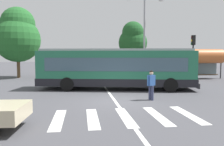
{
  "coord_description": "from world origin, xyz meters",
  "views": [
    {
      "loc": [
        -1.92,
        -12.43,
        2.58
      ],
      "look_at": [
        0.26,
        3.63,
        1.3
      ],
      "focal_mm": 36.03,
      "sensor_mm": 36.0,
      "label": 1
    }
  ],
  "objects": [
    {
      "name": "ground_plane",
      "position": [
        0.0,
        0.0,
        0.0
      ],
      "size": [
        160.0,
        160.0,
        0.0
      ],
      "primitive_type": "plane",
      "color": "#47474C"
    },
    {
      "name": "traffic_light_far_corner",
      "position": [
        8.27,
        7.14,
        2.98
      ],
      "size": [
        0.33,
        0.32,
        4.42
      ],
      "color": "#28282B",
      "rests_on": "ground_plane"
    },
    {
      "name": "parked_car_silver",
      "position": [
        1.36,
        14.26,
        0.77
      ],
      "size": [
        1.96,
        4.54,
        1.35
      ],
      "color": "black",
      "rests_on": "ground_plane"
    },
    {
      "name": "pedestrian_crossing_street",
      "position": [
        2.03,
        -0.05,
        0.97
      ],
      "size": [
        0.54,
        0.4,
        1.72
      ],
      "color": "#333856",
      "rests_on": "ground_plane"
    },
    {
      "name": "city_transit_bus",
      "position": [
        0.66,
        4.38,
        1.59
      ],
      "size": [
        11.97,
        4.8,
        3.06
      ],
      "color": "black",
      "rests_on": "ground_plane"
    },
    {
      "name": "background_tree_right",
      "position": [
        5.28,
        18.84,
        4.78
      ],
      "size": [
        4.05,
        4.05,
        7.3
      ],
      "color": "brown",
      "rests_on": "ground_plane"
    },
    {
      "name": "parked_car_charcoal",
      "position": [
        4.28,
        14.14,
        0.77
      ],
      "size": [
        2.1,
        4.61,
        1.35
      ],
      "color": "black",
      "rests_on": "ground_plane"
    },
    {
      "name": "lane_center_line",
      "position": [
        -0.07,
        2.0,
        0.0
      ],
      "size": [
        0.16,
        24.0,
        0.01
      ],
      "primitive_type": "cube",
      "color": "silver",
      "rests_on": "ground_plane"
    },
    {
      "name": "bus_stop_shelter",
      "position": [
        11.38,
        10.68,
        2.42
      ],
      "size": [
        4.24,
        1.54,
        3.25
      ],
      "color": "#28282B",
      "rests_on": "ground_plane"
    },
    {
      "name": "twin_arm_street_lamp",
      "position": [
        4.75,
        11.05,
        5.35
      ],
      "size": [
        4.21,
        0.32,
        8.7
      ],
      "color": "#939399",
      "rests_on": "ground_plane"
    },
    {
      "name": "parked_car_red",
      "position": [
        -1.38,
        14.5,
        0.77
      ],
      "size": [
        2.08,
        4.6,
        1.35
      ],
      "color": "black",
      "rests_on": "ground_plane"
    },
    {
      "name": "background_tree_left",
      "position": [
        -9.12,
        14.66,
        4.88
      ],
      "size": [
        5.11,
        5.11,
        8.06
      ],
      "color": "brown",
      "rests_on": "ground_plane"
    },
    {
      "name": "parked_car_white",
      "position": [
        -4.01,
        14.19,
        0.77
      ],
      "size": [
        1.9,
        4.51,
        1.35
      ],
      "color": "black",
      "rests_on": "ground_plane"
    },
    {
      "name": "crosswalk_painted_stripes",
      "position": [
        -0.11,
        -3.35,
        0.0
      ],
      "size": [
        5.98,
        3.05,
        0.01
      ],
      "color": "silver",
      "rests_on": "ground_plane"
    }
  ]
}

